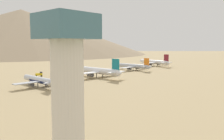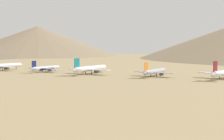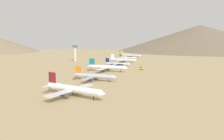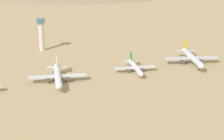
{
  "view_description": "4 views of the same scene",
  "coord_description": "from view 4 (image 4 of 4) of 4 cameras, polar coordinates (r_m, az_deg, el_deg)",
  "views": [
    {
      "loc": [
        -124.25,
        70.93,
        25.05
      ],
      "look_at": [
        13.04,
        -79.84,
        3.1
      ],
      "focal_mm": 36.93,
      "sensor_mm": 36.0,
      "label": 1
    },
    {
      "loc": [
        -215.3,
        -206.23,
        25.13
      ],
      "look_at": [
        15.69,
        -70.52,
        3.77
      ],
      "focal_mm": 46.63,
      "sensor_mm": 36.0,
      "label": 2
    },
    {
      "loc": [
        91.87,
        -282.48,
        35.6
      ],
      "look_at": [
        14.66,
        -61.92,
        3.38
      ],
      "focal_mm": 32.74,
      "sensor_mm": 36.0,
      "label": 3
    },
    {
      "loc": [
        247.79,
        21.83,
        91.44
      ],
      "look_at": [
        -4.56,
        91.62,
        6.45
      ],
      "focal_mm": 61.46,
      "sensor_mm": 36.0,
      "label": 4
    }
  ],
  "objects": [
    {
      "name": "control_tower",
      "position": [
        354.07,
        -10.47,
        5.46
      ],
      "size": [
        7.2,
        7.2,
        29.51
      ],
      "color": "beige",
      "rests_on": "ground"
    },
    {
      "name": "parked_jet_6",
      "position": [
        316.7,
        11.83,
        1.8
      ],
      "size": [
        53.98,
        44.16,
        15.62
      ],
      "color": "silver",
      "rests_on": "ground"
    },
    {
      "name": "parked_jet_4",
      "position": [
        270.57,
        -8.08,
        -0.85
      ],
      "size": [
        50.55,
        41.16,
        14.57
      ],
      "color": "silver",
      "rests_on": "ground"
    },
    {
      "name": "parked_jet_5",
      "position": [
        290.66,
        3.5,
        0.41
      ],
      "size": [
        39.69,
        32.29,
        11.44
      ],
      "color": "silver",
      "rests_on": "ground"
    }
  ]
}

